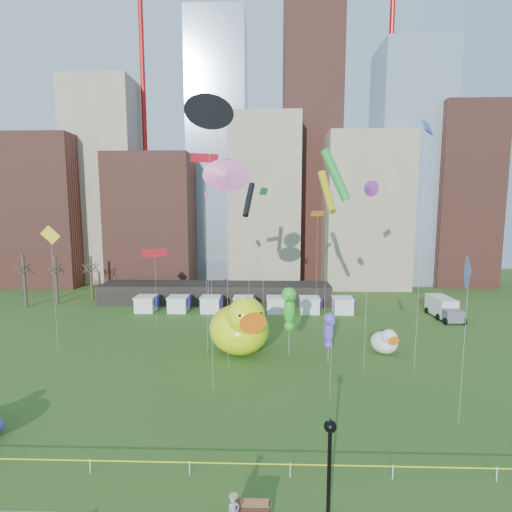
{
  "coord_description": "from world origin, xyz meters",
  "views": [
    {
      "loc": [
        4.59,
        -21.0,
        15.86
      ],
      "look_at": [
        3.69,
        9.48,
        12.0
      ],
      "focal_mm": 27.0,
      "sensor_mm": 36.0,
      "label": 1
    }
  ],
  "objects_px": {
    "big_duck": "(240,326)",
    "seahorse_green": "(289,306)",
    "small_duck": "(385,341)",
    "seahorse_purple": "(329,328)",
    "park_bench": "(252,509)",
    "box_truck": "(443,308)",
    "lamppost": "(329,462)"
  },
  "relations": [
    {
      "from": "big_duck",
      "to": "seahorse_purple",
      "type": "relative_size",
      "value": 1.85
    },
    {
      "from": "big_duck",
      "to": "seahorse_green",
      "type": "bearing_deg",
      "value": -22.34
    },
    {
      "from": "small_duck",
      "to": "park_bench",
      "type": "relative_size",
      "value": 2.19
    },
    {
      "from": "big_duck",
      "to": "box_truck",
      "type": "xyz_separation_m",
      "value": [
        28.29,
        14.71,
        -1.6
      ]
    },
    {
      "from": "big_duck",
      "to": "lamppost",
      "type": "relative_size",
      "value": 1.64
    },
    {
      "from": "big_duck",
      "to": "lamppost",
      "type": "distance_m",
      "value": 23.6
    },
    {
      "from": "seahorse_purple",
      "to": "box_truck",
      "type": "height_order",
      "value": "seahorse_purple"
    },
    {
      "from": "small_duck",
      "to": "seahorse_purple",
      "type": "distance_m",
      "value": 7.42
    },
    {
      "from": "big_duck",
      "to": "seahorse_green",
      "type": "xyz_separation_m",
      "value": [
        5.26,
        -0.03,
        2.35
      ]
    },
    {
      "from": "big_duck",
      "to": "lamppost",
      "type": "xyz_separation_m",
      "value": [
        5.93,
        -22.84,
        0.51
      ]
    },
    {
      "from": "big_duck",
      "to": "seahorse_purple",
      "type": "xyz_separation_m",
      "value": [
        9.2,
        -2.0,
        0.57
      ]
    },
    {
      "from": "seahorse_green",
      "to": "box_truck",
      "type": "height_order",
      "value": "seahorse_green"
    },
    {
      "from": "park_bench",
      "to": "big_duck",
      "type": "bearing_deg",
      "value": 94.91
    },
    {
      "from": "box_truck",
      "to": "lamppost",
      "type": "bearing_deg",
      "value": -122.92
    },
    {
      "from": "seahorse_green",
      "to": "lamppost",
      "type": "height_order",
      "value": "seahorse_green"
    },
    {
      "from": "lamppost",
      "to": "box_truck",
      "type": "bearing_deg",
      "value": 59.22
    },
    {
      "from": "small_duck",
      "to": "box_truck",
      "type": "relative_size",
      "value": 0.59
    },
    {
      "from": "big_duck",
      "to": "box_truck",
      "type": "bearing_deg",
      "value": 5.45
    },
    {
      "from": "box_truck",
      "to": "seahorse_purple",
      "type": "bearing_deg",
      "value": -140.94
    },
    {
      "from": "park_bench",
      "to": "seahorse_green",
      "type": "bearing_deg",
      "value": 81.43
    },
    {
      "from": "small_duck",
      "to": "seahorse_green",
      "type": "bearing_deg",
      "value": 172.24
    },
    {
      "from": "seahorse_purple",
      "to": "lamppost",
      "type": "distance_m",
      "value": 21.09
    },
    {
      "from": "big_duck",
      "to": "seahorse_green",
      "type": "distance_m",
      "value": 5.76
    },
    {
      "from": "seahorse_purple",
      "to": "lamppost",
      "type": "height_order",
      "value": "lamppost"
    },
    {
      "from": "big_duck",
      "to": "park_bench",
      "type": "distance_m",
      "value": 22.52
    },
    {
      "from": "big_duck",
      "to": "seahorse_green",
      "type": "height_order",
      "value": "seahorse_green"
    },
    {
      "from": "lamppost",
      "to": "seahorse_green",
      "type": "bearing_deg",
      "value": 91.67
    },
    {
      "from": "small_duck",
      "to": "park_bench",
      "type": "distance_m",
      "value": 26.65
    },
    {
      "from": "big_duck",
      "to": "park_bench",
      "type": "height_order",
      "value": "big_duck"
    },
    {
      "from": "park_bench",
      "to": "lamppost",
      "type": "distance_m",
      "value": 4.92
    },
    {
      "from": "park_bench",
      "to": "small_duck",
      "type": "bearing_deg",
      "value": 58.69
    },
    {
      "from": "small_duck",
      "to": "lamppost",
      "type": "height_order",
      "value": "lamppost"
    }
  ]
}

